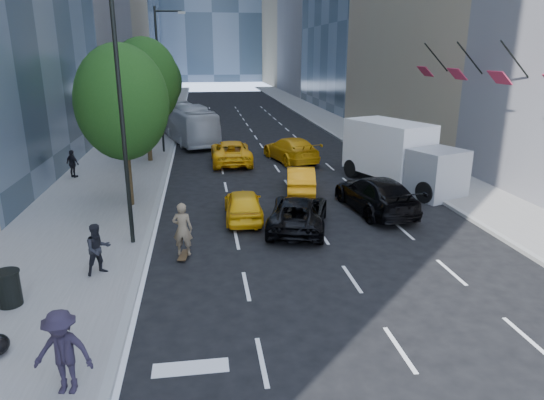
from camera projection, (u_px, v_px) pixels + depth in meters
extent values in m
plane|color=black|center=(322.00, 281.00, 15.84)|extent=(160.00, 160.00, 0.00)
cube|color=slate|center=(141.00, 136.00, 42.95)|extent=(6.00, 120.00, 0.15)
cube|color=slate|center=(348.00, 131.00, 45.59)|extent=(4.00, 120.00, 0.15)
cylinder|color=black|center=(121.00, 111.00, 17.22)|extent=(0.16, 0.16, 10.00)
cylinder|color=black|center=(159.00, 82.00, 34.25)|extent=(0.16, 0.16, 10.00)
cylinder|color=black|center=(168.00, 11.00, 32.99)|extent=(1.80, 0.12, 0.12)
cube|color=#99998C|center=(182.00, 13.00, 33.15)|extent=(0.50, 0.22, 0.15)
cylinder|color=black|center=(128.00, 172.00, 22.85)|extent=(0.30, 0.30, 3.15)
ellipsoid|color=black|center=(122.00, 103.00, 21.90)|extent=(4.20, 4.20, 5.25)
cylinder|color=black|center=(149.00, 136.00, 32.28)|extent=(0.30, 0.30, 3.38)
ellipsoid|color=black|center=(145.00, 82.00, 31.26)|extent=(4.50, 4.50, 5.62)
cylinder|color=black|center=(162.00, 115.00, 44.64)|extent=(0.30, 0.30, 2.93)
ellipsoid|color=black|center=(160.00, 81.00, 43.76)|extent=(3.90, 3.90, 4.88)
cylinder|color=black|center=(174.00, 95.00, 51.99)|extent=(0.14, 0.14, 5.20)
imported|color=black|center=(174.00, 80.00, 51.52)|extent=(2.48, 0.53, 1.00)
cylinder|color=black|center=(515.00, 59.00, 22.95)|extent=(1.75, 0.08, 1.75)
cube|color=#A12540|center=(500.00, 78.00, 23.11)|extent=(0.64, 1.30, 0.64)
cylinder|color=black|center=(470.00, 58.00, 26.74)|extent=(1.75, 0.08, 1.75)
cube|color=#A12540|center=(457.00, 74.00, 26.90)|extent=(0.64, 1.30, 0.64)
cylinder|color=black|center=(436.00, 57.00, 30.52)|extent=(1.75, 0.08, 1.75)
cube|color=#A12540|center=(425.00, 71.00, 30.68)|extent=(0.64, 1.30, 0.64)
imported|color=brown|center=(183.00, 233.00, 17.32)|extent=(0.79, 0.59, 1.96)
imported|color=black|center=(298.00, 213.00, 20.40)|extent=(3.55, 5.39, 1.38)
imported|color=black|center=(375.00, 194.00, 22.56)|extent=(2.85, 5.85, 1.64)
imported|color=#F5B30C|center=(243.00, 204.00, 21.51)|extent=(1.75, 4.08, 1.37)
imported|color=orange|center=(301.00, 179.00, 25.90)|extent=(2.12, 4.30, 1.36)
imported|color=#FFB10D|center=(231.00, 152.00, 32.40)|extent=(2.57, 5.54, 1.54)
imported|color=orange|center=(291.00, 149.00, 32.98)|extent=(3.54, 6.02, 1.64)
imported|color=#B7BABE|center=(188.00, 123.00, 40.13)|extent=(5.13, 11.19, 3.03)
cube|color=white|center=(388.00, 147.00, 27.44)|extent=(4.20, 5.56, 2.91)
cube|color=gray|center=(437.00, 174.00, 24.61)|extent=(3.09, 2.90, 2.48)
cylinder|color=black|center=(426.00, 192.00, 23.92)|extent=(0.74, 1.14, 1.08)
cylinder|color=black|center=(457.00, 186.00, 24.98)|extent=(0.74, 1.14, 1.08)
cylinder|color=black|center=(352.00, 169.00, 28.77)|extent=(0.74, 1.14, 1.08)
cylinder|color=black|center=(381.00, 164.00, 29.83)|extent=(0.74, 1.14, 1.08)
imported|color=black|center=(98.00, 249.00, 15.79)|extent=(1.06, 1.00, 1.73)
imported|color=black|center=(73.00, 164.00, 28.12)|extent=(1.00, 0.88, 1.62)
imported|color=black|center=(63.00, 352.00, 10.19)|extent=(1.35, 0.91, 1.94)
cylinder|color=black|center=(8.00, 289.00, 13.90)|extent=(0.67, 0.67, 1.01)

